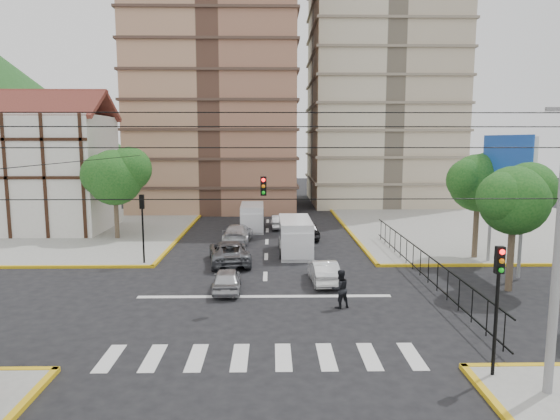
{
  "coord_description": "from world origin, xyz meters",
  "views": [
    {
      "loc": [
        0.38,
        -23.5,
        7.99
      ],
      "look_at": [
        0.86,
        4.61,
        4.0
      ],
      "focal_mm": 32.0,
      "sensor_mm": 36.0,
      "label": 1
    }
  ],
  "objects_px": {
    "traffic_light_se": "(498,289)",
    "car_white_front_right": "(323,271)",
    "van_right_lane": "(296,238)",
    "car_silver_front_left": "(227,279)",
    "van_left_lane": "(252,218)",
    "pedestrian_crosswalk": "(340,289)",
    "traffic_light_nw": "(142,217)"
  },
  "relations": [
    {
      "from": "car_white_front_right",
      "to": "traffic_light_se",
      "type": "bearing_deg",
      "value": 108.35
    },
    {
      "from": "van_left_lane",
      "to": "car_white_front_right",
      "type": "bearing_deg",
      "value": -75.69
    },
    {
      "from": "traffic_light_se",
      "to": "van_left_lane",
      "type": "bearing_deg",
      "value": 108.15
    },
    {
      "from": "van_right_lane",
      "to": "car_silver_front_left",
      "type": "bearing_deg",
      "value": -116.34
    },
    {
      "from": "traffic_light_se",
      "to": "car_white_front_right",
      "type": "xyz_separation_m",
      "value": [
        -4.52,
        11.43,
        -2.46
      ]
    },
    {
      "from": "traffic_light_se",
      "to": "pedestrian_crosswalk",
      "type": "bearing_deg",
      "value": 119.93
    },
    {
      "from": "traffic_light_se",
      "to": "pedestrian_crosswalk",
      "type": "relative_size",
      "value": 2.36
    },
    {
      "from": "car_silver_front_left",
      "to": "pedestrian_crosswalk",
      "type": "distance_m",
      "value": 6.28
    },
    {
      "from": "van_left_lane",
      "to": "pedestrian_crosswalk",
      "type": "height_order",
      "value": "van_left_lane"
    },
    {
      "from": "car_silver_front_left",
      "to": "van_left_lane",
      "type": "bearing_deg",
      "value": -94.27
    },
    {
      "from": "van_right_lane",
      "to": "pedestrian_crosswalk",
      "type": "xyz_separation_m",
      "value": [
        1.59,
        -11.15,
        -0.27
      ]
    },
    {
      "from": "van_left_lane",
      "to": "pedestrian_crosswalk",
      "type": "xyz_separation_m",
      "value": [
        4.98,
        -20.66,
        -0.17
      ]
    },
    {
      "from": "van_right_lane",
      "to": "car_white_front_right",
      "type": "xyz_separation_m",
      "value": [
        1.24,
        -6.94,
        -0.55
      ]
    },
    {
      "from": "van_right_lane",
      "to": "car_white_front_right",
      "type": "height_order",
      "value": "van_right_lane"
    },
    {
      "from": "traffic_light_se",
      "to": "van_left_lane",
      "type": "height_order",
      "value": "traffic_light_se"
    },
    {
      "from": "traffic_light_nw",
      "to": "van_right_lane",
      "type": "relative_size",
      "value": 0.8
    },
    {
      "from": "van_left_lane",
      "to": "pedestrian_crosswalk",
      "type": "bearing_deg",
      "value": -77.84
    },
    {
      "from": "traffic_light_nw",
      "to": "car_white_front_right",
      "type": "height_order",
      "value": "traffic_light_nw"
    },
    {
      "from": "van_right_lane",
      "to": "van_left_lane",
      "type": "relative_size",
      "value": 1.08
    },
    {
      "from": "traffic_light_nw",
      "to": "van_left_lane",
      "type": "distance_m",
      "value": 14.03
    },
    {
      "from": "traffic_light_nw",
      "to": "car_white_front_right",
      "type": "distance_m",
      "value": 12.09
    },
    {
      "from": "van_right_lane",
      "to": "car_silver_front_left",
      "type": "xyz_separation_m",
      "value": [
        -4.04,
        -8.38,
        -0.57
      ]
    },
    {
      "from": "traffic_light_nw",
      "to": "pedestrian_crosswalk",
      "type": "bearing_deg",
      "value": -36.2
    },
    {
      "from": "van_right_lane",
      "to": "van_left_lane",
      "type": "xyz_separation_m",
      "value": [
        -3.39,
        9.52,
        -0.1
      ]
    },
    {
      "from": "van_right_lane",
      "to": "traffic_light_se",
      "type": "bearing_deg",
      "value": -73.24
    },
    {
      "from": "car_silver_front_left",
      "to": "car_white_front_right",
      "type": "xyz_separation_m",
      "value": [
        5.27,
        1.44,
        0.03
      ]
    },
    {
      "from": "traffic_light_se",
      "to": "car_white_front_right",
      "type": "bearing_deg",
      "value": 111.55
    },
    {
      "from": "car_silver_front_left",
      "to": "car_white_front_right",
      "type": "bearing_deg",
      "value": -166.92
    },
    {
      "from": "car_silver_front_left",
      "to": "pedestrian_crosswalk",
      "type": "relative_size",
      "value": 1.97
    },
    {
      "from": "van_left_lane",
      "to": "car_silver_front_left",
      "type": "bearing_deg",
      "value": -93.46
    },
    {
      "from": "traffic_light_nw",
      "to": "car_white_front_right",
      "type": "xyz_separation_m",
      "value": [
        11.08,
        -4.17,
        -2.46
      ]
    },
    {
      "from": "car_silver_front_left",
      "to": "van_right_lane",
      "type": "bearing_deg",
      "value": -117.92
    }
  ]
}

